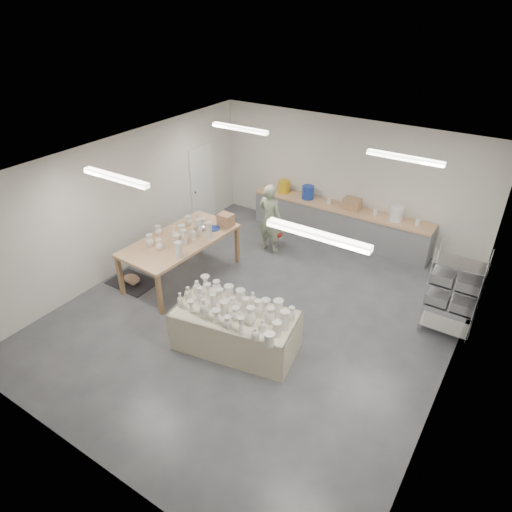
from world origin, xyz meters
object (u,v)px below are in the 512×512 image
Objects in this scene: drying_table at (236,328)px; red_stool at (275,235)px; work_table at (184,238)px; potter at (270,218)px.

drying_table is 5.29× the size of red_stool.
work_table is at bearing 139.32° from drying_table.
red_stool is at bearing -87.34° from potter.
potter reaches higher than red_stool.
drying_table is 3.62m from potter.
drying_table is at bearing 114.69° from potter.
potter reaches higher than drying_table.
drying_table is 3.85m from red_stool.
red_stool is (-0.00, 0.27, -0.57)m from potter.
red_stool is at bearing 71.13° from work_table.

